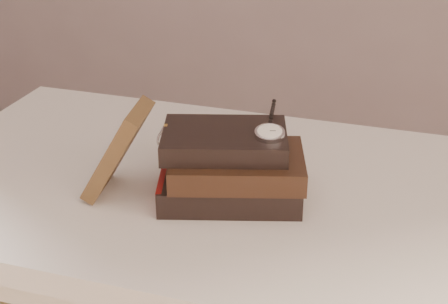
% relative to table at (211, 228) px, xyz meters
% --- Properties ---
extents(table, '(1.00, 0.60, 0.75)m').
position_rel_table_xyz_m(table, '(0.00, 0.00, 0.00)').
color(table, silver).
rests_on(table, ground).
extents(book_stack, '(0.25, 0.20, 0.11)m').
position_rel_table_xyz_m(book_stack, '(0.05, -0.04, 0.14)').
color(book_stack, black).
rests_on(book_stack, table).
extents(journal, '(0.11, 0.11, 0.15)m').
position_rel_table_xyz_m(journal, '(-0.12, -0.08, 0.17)').
color(journal, '#3C2817').
rests_on(journal, table).
extents(pocket_watch, '(0.06, 0.15, 0.02)m').
position_rel_table_xyz_m(pocket_watch, '(0.10, -0.03, 0.21)').
color(pocket_watch, silver).
rests_on(pocket_watch, book_stack).
extents(eyeglasses, '(0.11, 0.12, 0.04)m').
position_rel_table_xyz_m(eyeglasses, '(-0.05, 0.01, 0.15)').
color(eyeglasses, silver).
rests_on(eyeglasses, book_stack).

